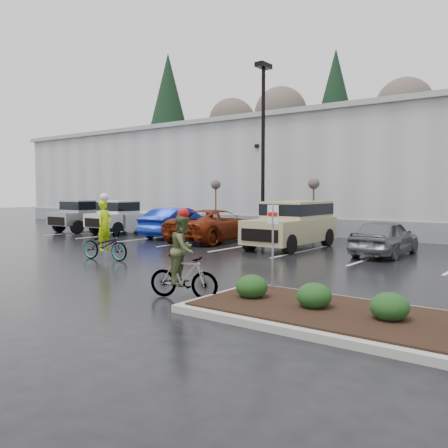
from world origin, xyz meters
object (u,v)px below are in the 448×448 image
Objects in this scene: cyclist_hivis at (105,239)px; cyclist_olive at (184,265)px; pickup_white at (130,217)px; sapling_west at (216,187)px; pickup_silver at (93,215)px; car_red at (216,225)px; sapling_mid at (314,187)px; car_blue at (178,222)px; car_grey at (385,237)px; fire_lane_sign at (273,237)px; suv_tan at (291,225)px; lamppost at (263,131)px.

cyclist_hivis is 7.07m from cyclist_olive.
sapling_west is at bearing 42.50° from pickup_white.
cyclist_hivis is at bearing -35.48° from pickup_silver.
car_red is 12.58m from cyclist_olive.
pickup_white is at bearing -161.38° from sapling_mid.
car_blue is 11.50m from car_grey.
sapling_mid is 0.62× the size of pickup_white.
sapling_mid is at bearing 18.62° from pickup_white.
pickup_silver is 1.00× the size of pickup_white.
sapling_west is 8.01m from pickup_silver.
sapling_mid is 11.96m from cyclist_hivis.
car_grey is at bearing 91.05° from fire_lane_sign.
sapling_west is 17.46m from fire_lane_sign.
car_red is at bearing 163.43° from car_blue.
pickup_white is 1.25× the size of car_grey.
cyclist_hivis is (3.73, -7.93, -0.05)m from car_blue.
car_red is at bearing -4.98° from cyclist_hivis.
fire_lane_sign reaches higher than car_red.
pickup_white is at bearing 33.15° from cyclist_olive.
car_red is 2.35× the size of cyclist_hivis.
suv_tan is 4.12m from car_grey.
car_blue is at bearing 141.58° from fire_lane_sign.
lamppost is 9.42m from pickup_white.
suv_tan reaches higher than car_grey.
car_blue is 3.05m from car_red.
cyclist_hivis is (-3.64, -7.22, -0.28)m from suv_tan.
sapling_west reaches higher than suv_tan.
lamppost is 3.79× the size of cyclist_hivis.
pickup_white is at bearing -162.44° from lamppost.
suv_tan is 2.10× the size of cyclist_hivis.
pickup_white is at bearing 149.06° from fire_lane_sign.
fire_lane_sign is at bearing -109.89° from cyclist_hivis.
cyclist_olive is (6.45, -2.89, 0.04)m from cyclist_hivis.
suv_tan is (7.54, -4.28, -1.70)m from sapling_west.
fire_lane_sign is 0.42× the size of pickup_silver.
pickup_white is (-10.28, -3.46, -1.75)m from sapling_mid.
pickup_white is at bearing 175.89° from suv_tan.
cyclist_hivis is at bearing -102.76° from sapling_mid.
fire_lane_sign is 9.54m from suv_tan.
pickup_silver is at bearing 43.97° from cyclist_hivis.
sapling_mid is 15.02m from cyclist_olive.
car_red is at bearing 15.64° from cyclist_olive.
fire_lane_sign reaches higher than suv_tan.
sapling_west reaches higher than cyclist_olive.
pickup_silver is at bearing 178.42° from suv_tan.
car_blue is 14.86m from cyclist_olive.
cyclist_hivis reaches higher than pickup_silver.
cyclist_olive is (-1.30, -10.21, 0.08)m from car_grey.
suv_tan is 1.22× the size of car_grey.
lamppost reaches higher than pickup_silver.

